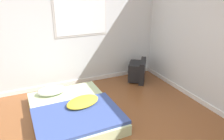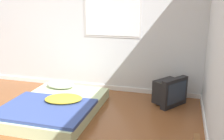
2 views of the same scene
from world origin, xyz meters
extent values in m
cube|color=silver|center=(0.00, 2.56, 1.30)|extent=(7.44, 0.06, 2.60)
cube|color=white|center=(0.00, 2.52, 0.04)|extent=(7.44, 0.02, 0.09)
cube|color=silver|center=(0.80, 2.53, 1.56)|extent=(1.12, 0.01, 0.98)
cube|color=white|center=(0.80, 2.52, 1.56)|extent=(1.05, 0.01, 0.91)
cube|color=beige|center=(0.22, 1.28, 0.09)|extent=(1.32, 1.72, 0.18)
ellipsoid|color=silver|center=(-0.02, 1.91, 0.25)|extent=(0.52, 0.35, 0.14)
cube|color=#384C93|center=(0.22, 0.96, 0.20)|extent=(1.34, 1.00, 0.05)
ellipsoid|color=yellow|center=(0.38, 1.24, 0.27)|extent=(0.67, 0.54, 0.11)
cube|color=black|center=(1.90, 2.15, 0.23)|extent=(0.47, 0.52, 0.40)
cube|color=black|center=(2.04, 2.05, 0.25)|extent=(0.42, 0.52, 0.50)
cube|color=#283342|center=(2.09, 2.01, 0.26)|extent=(0.28, 0.38, 0.36)
camera|label=1|loc=(-0.48, -1.86, 2.12)|focal=35.00mm
camera|label=2|loc=(2.12, -2.05, 1.77)|focal=40.00mm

